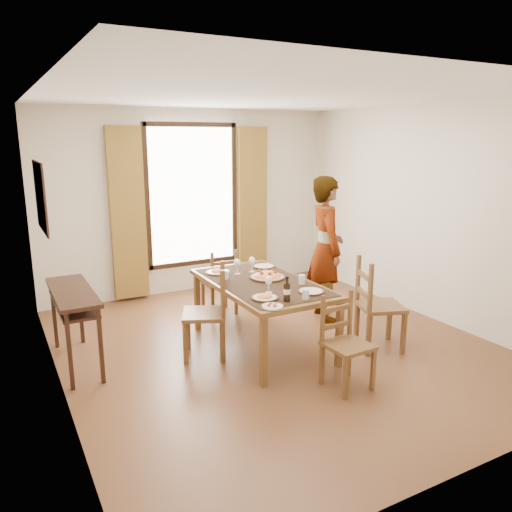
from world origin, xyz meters
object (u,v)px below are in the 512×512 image
man (326,249)px  dining_table (262,287)px  console_table (73,301)px  pasta_platter (267,274)px

man → dining_table: bearing=127.5°
console_table → man: 3.07m
console_table → pasta_platter: bearing=-12.2°
console_table → dining_table: (1.90, -0.51, 0.01)m
dining_table → man: bearing=19.9°
man → console_table: bearing=105.8°
dining_table → man: 1.25m
console_table → pasta_platter: pasta_platter is taller
dining_table → man: size_ratio=0.96×
console_table → dining_table: 1.97m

